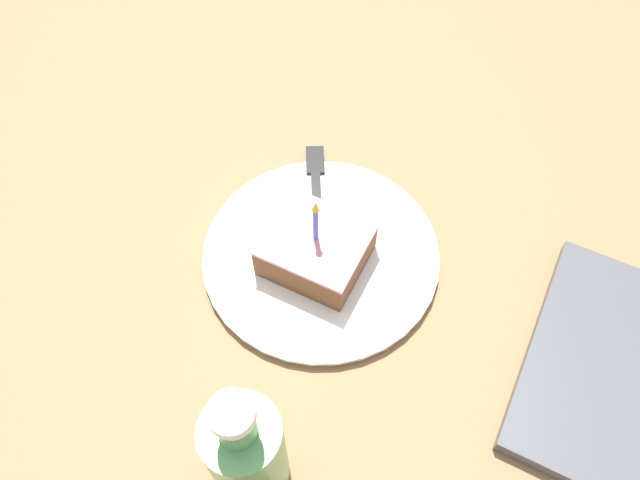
% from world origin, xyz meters
% --- Properties ---
extents(ground_plane, '(2.40, 2.40, 0.04)m').
position_xyz_m(ground_plane, '(0.00, 0.00, -0.02)').
color(ground_plane, olive).
rests_on(ground_plane, ground).
extents(plate, '(0.28, 0.28, 0.01)m').
position_xyz_m(plate, '(0.01, -0.00, 0.01)').
color(plate, white).
rests_on(plate, ground_plane).
extents(cake_slice, '(0.10, 0.11, 0.11)m').
position_xyz_m(cake_slice, '(0.02, -0.00, 0.04)').
color(cake_slice, brown).
rests_on(cake_slice, plate).
extents(fork, '(0.18, 0.11, 0.00)m').
position_xyz_m(fork, '(-0.06, -0.04, 0.02)').
color(fork, '#262626').
rests_on(fork, plate).
extents(bottle, '(0.07, 0.07, 0.20)m').
position_xyz_m(bottle, '(0.26, 0.05, 0.08)').
color(bottle, '#599959').
rests_on(bottle, ground_plane).
extents(marble_board, '(0.27, 0.22, 0.02)m').
position_xyz_m(marble_board, '(0.00, 0.37, 0.01)').
color(marble_board, '#4C4C51').
rests_on(marble_board, ground_plane).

